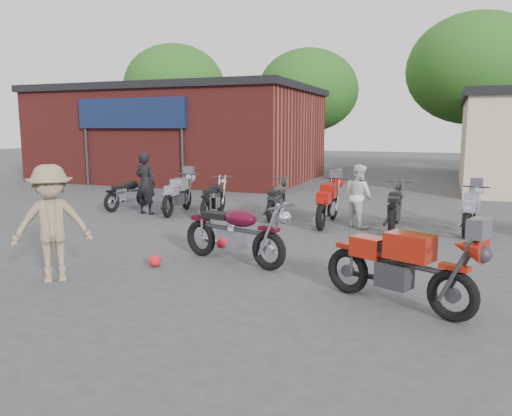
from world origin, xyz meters
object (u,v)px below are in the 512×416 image
(person_dark, at_px, (145,183))
(helmet, at_px, (155,261))
(row_bike_4, at_px, (328,201))
(row_bike_6, at_px, (471,209))
(person_tan, at_px, (52,224))
(person_light, at_px, (358,196))
(row_bike_3, at_px, (277,197))
(row_bike_2, at_px, (214,196))
(row_bike_1, at_px, (178,193))
(row_bike_0, at_px, (129,191))
(vintage_motorcycle, at_px, (235,229))
(sportbike, at_px, (400,263))
(row_bike_5, at_px, (395,204))

(person_dark, bearing_deg, helmet, 129.07)
(row_bike_4, height_order, row_bike_6, row_bike_4)
(person_tan, height_order, row_bike_6, person_tan)
(person_light, distance_m, row_bike_3, 2.31)
(person_dark, relative_size, row_bike_2, 0.90)
(person_dark, relative_size, person_light, 1.13)
(row_bike_1, bearing_deg, row_bike_6, -98.34)
(row_bike_6, bearing_deg, helmet, 142.52)
(row_bike_0, xyz_separation_m, row_bike_6, (9.50, -0.06, 0.02))
(row_bike_2, distance_m, row_bike_6, 6.55)
(row_bike_4, distance_m, row_bike_6, 3.33)
(vintage_motorcycle, xyz_separation_m, person_tan, (-2.27, -2.00, 0.29))
(person_light, xyz_separation_m, person_tan, (-3.76, -6.16, 0.16))
(helmet, xyz_separation_m, person_tan, (-1.04, -1.29, 0.83))
(person_light, distance_m, row_bike_6, 2.59)
(sportbike, relative_size, person_light, 1.40)
(row_bike_0, distance_m, row_bike_6, 9.50)
(person_light, bearing_deg, row_bike_3, 25.39)
(person_light, height_order, row_bike_3, person_light)
(helmet, xyz_separation_m, row_bike_2, (-1.26, 4.99, 0.46))
(person_light, xyz_separation_m, row_bike_1, (-5.15, 0.18, -0.19))
(person_dark, distance_m, row_bike_5, 6.81)
(row_bike_0, bearing_deg, row_bike_2, -85.57)
(row_bike_1, bearing_deg, helmet, -163.24)
(person_dark, bearing_deg, person_light, -173.05)
(vintage_motorcycle, height_order, sportbike, vintage_motorcycle)
(row_bike_0, xyz_separation_m, row_bike_1, (1.78, -0.14, 0.06))
(row_bike_4, bearing_deg, sportbike, -158.89)
(person_dark, relative_size, row_bike_6, 0.91)
(sportbike, bearing_deg, row_bike_0, 168.95)
(sportbike, height_order, person_tan, person_tan)
(row_bike_3, xyz_separation_m, row_bike_6, (4.83, -0.20, -0.00))
(helmet, xyz_separation_m, row_bike_0, (-4.21, 5.20, 0.43))
(helmet, bearing_deg, person_tan, -128.93)
(row_bike_0, relative_size, row_bike_6, 0.96)
(row_bike_1, distance_m, row_bike_2, 1.17)
(row_bike_3, bearing_deg, row_bike_4, -112.65)
(person_tan, bearing_deg, row_bike_6, 3.39)
(vintage_motorcycle, relative_size, person_light, 1.42)
(person_dark, bearing_deg, row_bike_6, -172.15)
(helmet, xyz_separation_m, person_dark, (-3.20, 4.59, 0.77))
(row_bike_0, height_order, row_bike_2, row_bike_2)
(row_bike_2, xyz_separation_m, row_bike_6, (6.55, 0.14, -0.01))
(row_bike_1, distance_m, row_bike_5, 6.03)
(row_bike_2, bearing_deg, sportbike, -143.93)
(person_light, bearing_deg, person_tan, 95.54)
(row_bike_1, bearing_deg, vintage_motorcycle, -148.74)
(row_bike_0, height_order, row_bike_1, row_bike_1)
(person_light, height_order, row_bike_4, person_light)
(row_bike_0, distance_m, row_bike_5, 7.81)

